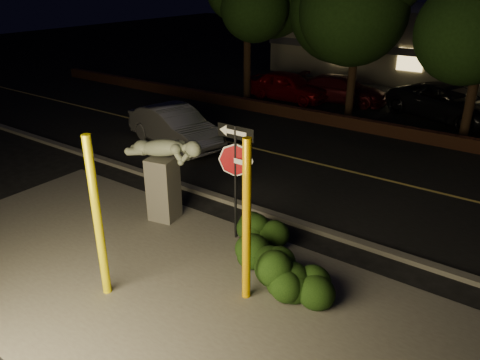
# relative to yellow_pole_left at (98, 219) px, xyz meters

# --- Properties ---
(ground) EXTENTS (90.00, 90.00, 0.00)m
(ground) POSITION_rel_yellow_pole_left_xyz_m (1.19, 11.77, -1.68)
(ground) COLOR black
(ground) RESTS_ON ground
(patio) EXTENTS (14.00, 6.00, 0.02)m
(patio) POSITION_rel_yellow_pole_left_xyz_m (1.19, 0.77, -1.67)
(patio) COLOR #4C4944
(patio) RESTS_ON ground
(road) EXTENTS (80.00, 8.00, 0.01)m
(road) POSITION_rel_yellow_pole_left_xyz_m (1.19, 8.77, -1.68)
(road) COLOR black
(road) RESTS_ON ground
(lane_marking) EXTENTS (80.00, 0.12, 0.00)m
(lane_marking) POSITION_rel_yellow_pole_left_xyz_m (1.19, 8.77, -1.67)
(lane_marking) COLOR tan
(lane_marking) RESTS_ON road
(curb) EXTENTS (80.00, 0.25, 0.12)m
(curb) POSITION_rel_yellow_pole_left_xyz_m (1.19, 4.67, -1.62)
(curb) COLOR #4C4944
(curb) RESTS_ON ground
(brick_wall) EXTENTS (40.00, 0.35, 0.50)m
(brick_wall) POSITION_rel_yellow_pole_left_xyz_m (1.19, 13.07, -1.43)
(brick_wall) COLOR #482617
(brick_wall) RESTS_ON ground
(parking_lot) EXTENTS (40.00, 12.00, 0.01)m
(parking_lot) POSITION_rel_yellow_pole_left_xyz_m (1.19, 18.77, -1.68)
(parking_lot) COLOR black
(parking_lot) RESTS_ON ground
(building) EXTENTS (22.00, 10.20, 4.00)m
(building) POSITION_rel_yellow_pole_left_xyz_m (1.19, 26.76, 0.32)
(building) COLOR gray
(building) RESTS_ON ground
(yellow_pole_left) EXTENTS (0.17, 0.17, 3.37)m
(yellow_pole_left) POSITION_rel_yellow_pole_left_xyz_m (0.00, 0.00, 0.00)
(yellow_pole_left) COLOR #FFEB08
(yellow_pole_left) RESTS_ON ground
(yellow_pole_right) EXTENTS (0.17, 0.17, 3.36)m
(yellow_pole_right) POSITION_rel_yellow_pole_left_xyz_m (2.38, 1.52, -0.01)
(yellow_pole_right) COLOR #F4B000
(yellow_pole_right) RESTS_ON ground
(signpost) EXTENTS (0.97, 0.07, 2.86)m
(signpost) POSITION_rel_yellow_pole_left_xyz_m (0.86, 3.24, 0.35)
(signpost) COLOR black
(signpost) RESTS_ON ground
(sculpture) EXTENTS (2.13, 0.98, 2.28)m
(sculpture) POSITION_rel_yellow_pole_left_xyz_m (-1.20, 2.98, -0.28)
(sculpture) COLOR #4C4944
(sculpture) RESTS_ON ground
(hedge_center) EXTENTS (1.84, 1.29, 0.88)m
(hedge_center) POSITION_rel_yellow_pole_left_xyz_m (1.75, 3.56, -1.25)
(hedge_center) COLOR black
(hedge_center) RESTS_ON ground
(hedge_right) EXTENTS (1.93, 1.20, 1.19)m
(hedge_right) POSITION_rel_yellow_pole_left_xyz_m (2.45, 2.29, -1.09)
(hedge_right) COLOR black
(hedge_right) RESTS_ON ground
(hedge_far_right) EXTENTS (1.36, 0.97, 0.87)m
(hedge_far_right) POSITION_rel_yellow_pole_left_xyz_m (3.29, 2.10, -1.25)
(hedge_far_right) COLOR black
(hedge_far_right) RESTS_ON ground
(silver_sedan) EXTENTS (4.60, 2.48, 1.44)m
(silver_sedan) POSITION_rel_yellow_pole_left_xyz_m (-4.97, 7.41, -0.96)
(silver_sedan) COLOR #A8A7AC
(silver_sedan) RESTS_ON ground
(parked_car_red) EXTENTS (4.31, 1.83, 1.45)m
(parked_car_red) POSITION_rel_yellow_pole_left_xyz_m (-4.94, 15.68, -0.96)
(parked_car_red) COLOR maroon
(parked_car_red) RESTS_ON ground
(parked_car_darkred) EXTENTS (4.69, 2.35, 1.31)m
(parked_car_darkred) POSITION_rel_yellow_pole_left_xyz_m (-2.59, 16.86, -1.03)
(parked_car_darkred) COLOR #400B11
(parked_car_darkred) RESTS_ON ground
(parked_car_dark) EXTENTS (5.98, 4.40, 1.51)m
(parked_car_dark) POSITION_rel_yellow_pole_left_xyz_m (2.54, 16.76, -0.93)
(parked_car_dark) COLOR black
(parked_car_dark) RESTS_ON ground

